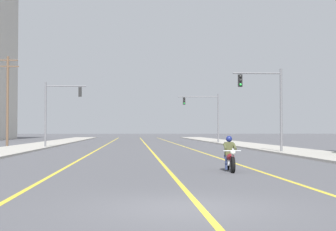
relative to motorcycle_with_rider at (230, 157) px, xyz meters
name	(u,v)px	position (x,y,z in m)	size (l,w,h in m)	color
ground_plane	(188,208)	(-2.78, -9.34, -0.59)	(400.00, 400.00, 0.00)	#515156
lane_stripe_center	(146,145)	(-2.50, 35.66, -0.58)	(0.16, 100.00, 0.01)	yellow
lane_stripe_left	(106,145)	(-7.03, 35.66, -0.58)	(0.16, 100.00, 0.01)	yellow
lane_stripe_right	(179,145)	(1.21, 35.66, -0.58)	(0.16, 100.00, 0.01)	yellow
sidewalk_kerb_right	(251,145)	(8.33, 30.66, -0.52)	(4.40, 110.00, 0.14)	#ADA89E
sidewalk_kerb_left	(35,146)	(-13.90, 30.66, -0.52)	(4.40, 110.00, 0.14)	#ADA89E
motorcycle_with_rider	(230,157)	(0.00, 0.00, 0.00)	(0.70, 2.19, 1.46)	black
traffic_signal_near_right	(268,98)	(5.84, 15.22, 3.43)	(3.64, 0.37, 6.20)	slate
traffic_signal_near_left	(57,105)	(-11.14, 26.88, 3.45)	(3.84, 0.48, 6.20)	slate
traffic_signal_mid_right	(206,111)	(5.16, 40.81, 3.52)	(5.09, 0.47, 6.20)	slate
utility_pole_left_near	(8,98)	(-17.11, 32.43, 4.49)	(2.26, 0.26, 9.42)	brown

